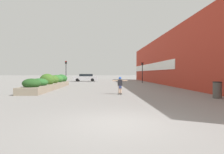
{
  "coord_description": "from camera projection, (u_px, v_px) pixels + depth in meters",
  "views": [
    {
      "loc": [
        -0.54,
        -6.41,
        1.61
      ],
      "look_at": [
        0.39,
        15.22,
        1.2
      ],
      "focal_mm": 32.0,
      "sensor_mm": 36.0,
      "label": 1
    }
  ],
  "objects": [
    {
      "name": "planter_box",
      "position": [
        51.0,
        83.0,
        21.05
      ],
      "size": [
        1.74,
        12.84,
        1.56
      ],
      "color": "gray",
      "rests_on": "ground_plane"
    },
    {
      "name": "car_center_left",
      "position": [
        86.0,
        77.0,
        39.43
      ],
      "size": [
        4.69,
        1.94,
        1.47
      ],
      "rotation": [
        0.0,
        0.0,
        1.57
      ],
      "color": "#BCBCC1",
      "rests_on": "ground_plane"
    },
    {
      "name": "traffic_light_right",
      "position": [
        142.0,
        69.0,
        32.66
      ],
      "size": [
        0.28,
        0.3,
        3.41
      ],
      "color": "black",
      "rests_on": "ground_plane"
    },
    {
      "name": "building_wall_right",
      "position": [
        166.0,
        59.0,
        27.12
      ],
      "size": [
        0.67,
        46.02,
        6.99
      ],
      "color": "#B23323",
      "rests_on": "ground_plane"
    },
    {
      "name": "skateboard",
      "position": [
        120.0,
        93.0,
        15.24
      ],
      "size": [
        0.32,
        0.7,
        0.09
      ],
      "rotation": [
        0.0,
        0.0,
        0.18
      ],
      "color": "black",
      "rests_on": "ground_plane"
    },
    {
      "name": "traffic_light_left",
      "position": [
        66.0,
        68.0,
        31.87
      ],
      "size": [
        0.28,
        0.3,
        3.58
      ],
      "color": "black",
      "rests_on": "ground_plane"
    },
    {
      "name": "skateboarder",
      "position": [
        120.0,
        83.0,
        15.23
      ],
      "size": [
        1.16,
        0.28,
        1.25
      ],
      "rotation": [
        0.0,
        0.0,
        0.18
      ],
      "color": "tan",
      "rests_on": "skateboard"
    },
    {
      "name": "trash_bin",
      "position": [
        217.0,
        90.0,
        12.78
      ],
      "size": [
        0.56,
        0.56,
        1.08
      ],
      "color": "#514C47",
      "rests_on": "ground_plane"
    },
    {
      "name": "car_leftmost",
      "position": [
        197.0,
        77.0,
        37.13
      ],
      "size": [
        4.31,
        2.05,
        1.6
      ],
      "rotation": [
        0.0,
        0.0,
        -1.57
      ],
      "color": "maroon",
      "rests_on": "ground_plane"
    },
    {
      "name": "ground_plane",
      "position": [
        120.0,
        123.0,
        6.46
      ],
      "size": [
        300.0,
        300.0,
        0.0
      ],
      "primitive_type": "plane",
      "color": "gray"
    }
  ]
}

